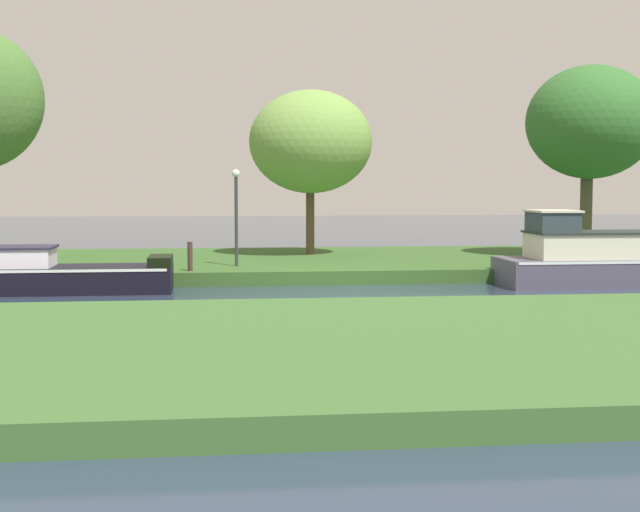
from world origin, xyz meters
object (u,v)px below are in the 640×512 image
at_px(lamp_post, 236,205).
at_px(mooring_post_near, 190,256).
at_px(willow_tree_right, 591,123).
at_px(willow_tree_centre, 311,142).
at_px(slate_narrowboat, 621,260).

xyz_separation_m(lamp_post, mooring_post_near, (-1.35, -1.40, -1.41)).
distance_m(willow_tree_right, lamp_post, 12.59).
bearing_deg(mooring_post_near, lamp_post, 45.97).
bearing_deg(lamp_post, willow_tree_centre, 56.83).
distance_m(willow_tree_centre, mooring_post_near, 7.69).
height_order(lamp_post, mooring_post_near, lamp_post).
bearing_deg(willow_tree_right, lamp_post, -168.69).
height_order(willow_tree_centre, willow_tree_right, willow_tree_right).
bearing_deg(slate_narrowboat, mooring_post_near, 173.36).
height_order(willow_tree_right, mooring_post_near, willow_tree_right).
bearing_deg(mooring_post_near, slate_narrowboat, -6.64).
distance_m(willow_tree_centre, lamp_post, 5.35).
distance_m(slate_narrowboat, willow_tree_right, 6.83).
xyz_separation_m(willow_tree_centre, mooring_post_near, (-4.05, -5.52, -3.50)).
bearing_deg(lamp_post, slate_narrowboat, -14.59).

